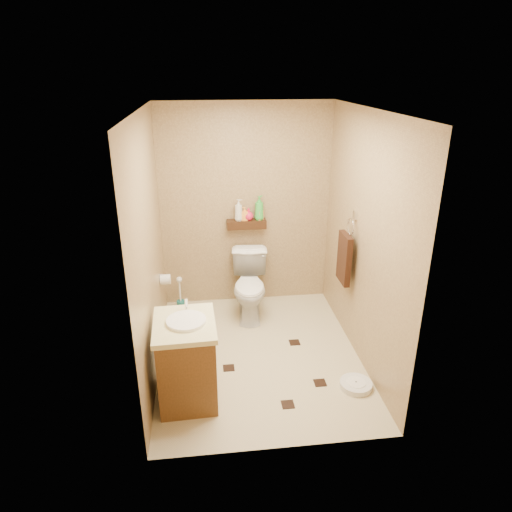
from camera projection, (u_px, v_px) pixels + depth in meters
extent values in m
plane|color=tan|center=(259.00, 355.00, 4.67)|extent=(2.50, 2.50, 0.00)
cube|color=#9D8259|center=(246.00, 207.00, 5.36)|extent=(2.00, 0.04, 2.40)
cube|color=#9D8259|center=(283.00, 312.00, 3.06)|extent=(2.00, 0.04, 2.40)
cube|color=#9D8259|center=(149.00, 250.00, 4.10)|extent=(0.04, 2.50, 2.40)
cube|color=#9D8259|center=(364.00, 241.00, 4.32)|extent=(0.04, 2.50, 2.40)
cube|color=white|center=(260.00, 110.00, 3.75)|extent=(2.00, 2.50, 0.02)
cube|color=#33180E|center=(246.00, 224.00, 5.35)|extent=(0.46, 0.14, 0.10)
cube|color=black|center=(229.00, 368.00, 4.46)|extent=(0.11, 0.11, 0.01)
cube|color=black|center=(295.00, 342.00, 4.87)|extent=(0.11, 0.11, 0.01)
cube|color=black|center=(288.00, 404.00, 3.98)|extent=(0.11, 0.11, 0.01)
cube|color=black|center=(199.00, 331.00, 5.08)|extent=(0.11, 0.11, 0.01)
cube|color=black|center=(320.00, 383.00, 4.25)|extent=(0.11, 0.11, 0.01)
cube|color=black|center=(248.00, 324.00, 5.22)|extent=(0.11, 0.11, 0.01)
imported|color=white|center=(250.00, 286.00, 5.29)|extent=(0.48, 0.77, 0.75)
cube|color=brown|center=(187.00, 363.00, 3.94)|extent=(0.50, 0.61, 0.72)
cube|color=beige|center=(184.00, 325.00, 3.79)|extent=(0.54, 0.64, 0.05)
cylinder|color=white|center=(186.00, 322.00, 3.78)|extent=(0.33, 0.33, 0.05)
cylinder|color=silver|center=(186.00, 304.00, 3.95)|extent=(0.03, 0.03, 0.11)
cylinder|color=silver|center=(356.00, 385.00, 4.18)|extent=(0.38, 0.38, 0.05)
cylinder|color=white|center=(356.00, 382.00, 4.17)|extent=(0.18, 0.18, 0.01)
cylinder|color=#186262|center=(181.00, 305.00, 5.54)|extent=(0.10, 0.10, 0.11)
cylinder|color=silver|center=(180.00, 290.00, 5.47)|extent=(0.02, 0.02, 0.30)
sphere|color=silver|center=(179.00, 280.00, 5.41)|extent=(0.07, 0.07, 0.07)
cube|color=silver|center=(355.00, 215.00, 4.48)|extent=(0.03, 0.06, 0.08)
torus|color=silver|center=(351.00, 227.00, 4.52)|extent=(0.02, 0.19, 0.19)
cube|color=black|center=(344.00, 258.00, 4.65)|extent=(0.06, 0.30, 0.52)
cylinder|color=silver|center=(165.00, 279.00, 4.93)|extent=(0.11, 0.11, 0.11)
cylinder|color=silver|center=(161.00, 275.00, 4.90)|extent=(0.04, 0.02, 0.02)
imported|color=silver|center=(239.00, 210.00, 5.28)|extent=(0.12, 0.12, 0.25)
imported|color=#FF9B35|center=(245.00, 214.00, 5.30)|extent=(0.07, 0.07, 0.16)
imported|color=#E01A44|center=(249.00, 214.00, 5.31)|extent=(0.11, 0.11, 0.14)
imported|color=green|center=(259.00, 208.00, 5.30)|extent=(0.15, 0.15, 0.28)
imported|color=#DE7F4A|center=(260.00, 213.00, 5.32)|extent=(0.11, 0.11, 0.17)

